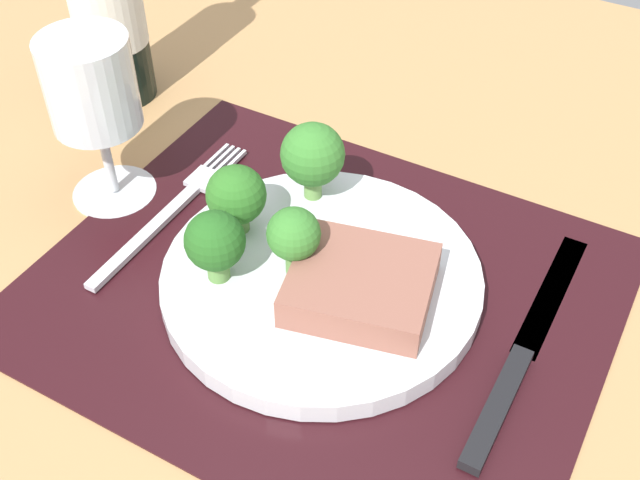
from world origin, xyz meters
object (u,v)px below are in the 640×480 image
at_px(steak, 361,285).
at_px(wine_glass, 92,94).
at_px(knife, 520,358).
at_px(fork, 172,209).
at_px(plate, 322,280).

relative_size(steak, wine_glass, 0.67).
distance_m(knife, wine_glass, 0.36).
distance_m(fork, knife, 0.29).
distance_m(plate, fork, 0.15).
relative_size(knife, wine_glass, 1.62).
xyz_separation_m(steak, fork, (-0.18, 0.02, -0.03)).
relative_size(steak, fork, 0.50).
bearing_deg(fork, wine_glass, -177.87).
distance_m(plate, steak, 0.04).
relative_size(plate, steak, 2.41).
xyz_separation_m(plate, steak, (0.03, -0.01, 0.02)).
distance_m(plate, knife, 0.15).
height_order(steak, knife, steak).
distance_m(fork, wine_glass, 0.11).
bearing_deg(steak, knife, 6.63).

